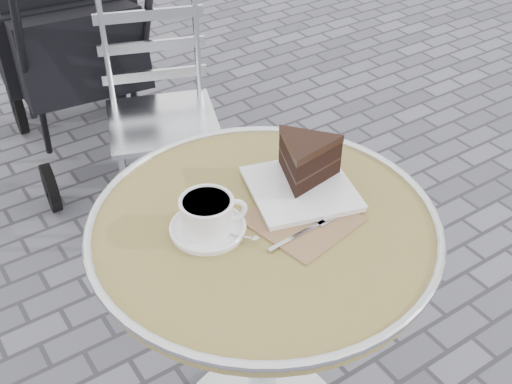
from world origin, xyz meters
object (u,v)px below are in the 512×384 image
cake_plate_set (305,166)px  bistro_chair (158,89)px  cappuccino_set (208,217)px  cafe_table (263,280)px  baby_stroller (65,41)px

cake_plate_set → bistro_chair: 1.00m
cappuccino_set → cake_plate_set: bearing=22.6°
cafe_table → cake_plate_set: size_ratio=2.35×
cafe_table → bistro_chair: size_ratio=0.91×
cappuccino_set → cake_plate_set: size_ratio=0.52×
baby_stroller → cafe_table: bearing=-88.0°
cafe_table → bistro_chair: (0.25, 1.01, -0.06)m
cappuccino_set → bistro_chair: size_ratio=0.20×
baby_stroller → cake_plate_set: bearing=-82.9°
cafe_table → cappuccino_set: bearing=158.9°
cake_plate_set → baby_stroller: 1.56m
cappuccino_set → bistro_chair: bistro_chair is taller
bistro_chair → cake_plate_set: bearing=-76.0°
cafe_table → cappuccino_set: size_ratio=4.51×
cafe_table → cake_plate_set: cake_plate_set is taller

